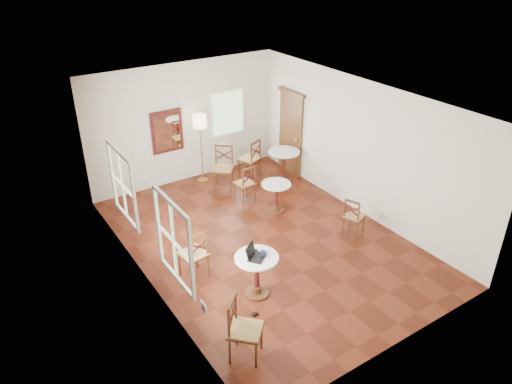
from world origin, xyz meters
TOP-DOWN VIEW (x-y plane):
  - ground at (0.00, 0.00)m, footprint 7.00×7.00m
  - room_shell at (-0.06, 0.27)m, footprint 5.02×7.02m
  - cafe_table_near at (-1.06, -1.33)m, footprint 0.75×0.75m
  - cafe_table_mid at (0.90, 0.84)m, footprint 0.67×0.67m
  - cafe_table_back at (1.96, 1.99)m, footprint 0.78×0.78m
  - chair_near_a at (-1.74, -0.29)m, footprint 0.51×0.51m
  - chair_near_b at (-1.99, -2.40)m, footprint 0.68×0.68m
  - chair_mid_a at (0.60, 1.66)m, footprint 0.45×0.45m
  - chair_mid_b at (1.71, -0.81)m, footprint 0.50×0.50m
  - chair_back_a at (1.37, 2.65)m, footprint 0.63×0.63m
  - chair_back_b at (0.50, 2.54)m, footprint 0.70×0.70m
  - floor_lamp at (0.24, 3.15)m, footprint 0.34×0.34m
  - laptop at (-1.10, -1.32)m, footprint 0.42×0.41m
  - mouse at (-0.99, -1.17)m, footprint 0.10×0.07m
  - navy_mug at (-0.96, -1.38)m, footprint 0.13×0.09m
  - water_glass at (-1.04, -1.30)m, footprint 0.06×0.06m
  - power_adapter at (-1.38, -1.76)m, footprint 0.10×0.06m

SIDE VIEW (x-z plane):
  - ground at x=0.00m, z-range 0.00..0.00m
  - power_adapter at x=-1.38m, z-range 0.00..0.04m
  - chair_mid_b at x=1.71m, z-range 0.00..0.84m
  - cafe_table_mid at x=0.90m, z-range 0.08..0.79m
  - chair_mid_a at x=0.60m, z-range 0.00..0.90m
  - cafe_table_near at x=-1.06m, z-range 0.09..0.89m
  - chair_near_a at x=-1.74m, z-range 0.00..1.00m
  - cafe_table_back at x=1.96m, z-range 0.10..0.93m
  - chair_near_b at x=-1.99m, z-range 0.00..1.03m
  - chair_back_a at x=1.37m, z-range 0.00..1.04m
  - chair_back_b at x=0.50m, z-range 0.00..1.08m
  - mouse at x=-0.99m, z-range 0.80..0.83m
  - water_glass at x=-1.04m, z-range 0.80..0.89m
  - navy_mug at x=-0.96m, z-range 0.80..0.90m
  - laptop at x=-1.10m, z-range 0.74..0.97m
  - floor_lamp at x=0.24m, z-range 0.61..2.37m
  - room_shell at x=-0.06m, z-range 0.38..3.39m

